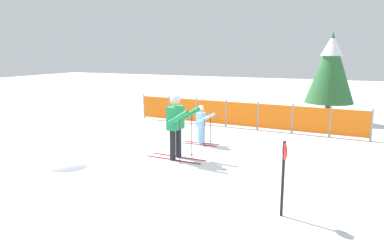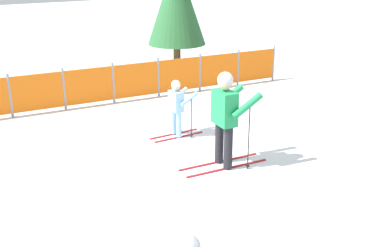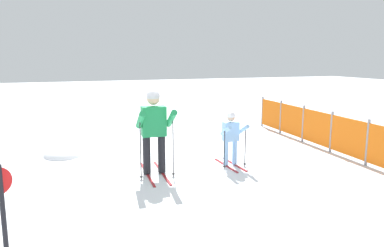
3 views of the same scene
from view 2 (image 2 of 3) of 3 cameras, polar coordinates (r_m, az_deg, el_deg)
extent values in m
plane|color=white|center=(8.52, 1.71, -4.97)|extent=(60.00, 60.00, 0.00)
cube|color=maroon|center=(8.64, 3.20, -4.56)|extent=(1.59, 0.14, 0.02)
cube|color=maroon|center=(8.40, 4.24, -5.30)|extent=(1.59, 0.14, 0.02)
cylinder|color=black|center=(8.49, 3.25, -2.17)|extent=(0.15, 0.15, 0.76)
cylinder|color=black|center=(8.25, 4.31, -2.86)|extent=(0.15, 0.15, 0.76)
cube|color=#1E8C4C|center=(8.14, 3.88, 1.87)|extent=(0.30, 0.49, 0.59)
cylinder|color=#1E8C4C|center=(8.48, 4.38, 3.16)|extent=(0.58, 0.15, 0.41)
cylinder|color=#1E8C4C|center=(8.01, 6.56, 2.09)|extent=(0.58, 0.15, 0.41)
sphere|color=#D8AD8C|center=(8.01, 3.95, 4.90)|extent=(0.25, 0.25, 0.25)
sphere|color=silver|center=(8.00, 3.96, 5.20)|extent=(0.26, 0.26, 0.26)
cylinder|color=black|center=(8.70, 4.46, -0.31)|extent=(0.02, 0.02, 1.18)
cylinder|color=black|center=(8.89, 4.37, -3.50)|extent=(0.07, 0.07, 0.01)
cylinder|color=black|center=(8.20, 6.74, -1.65)|extent=(0.02, 0.02, 1.18)
cylinder|color=black|center=(8.41, 6.60, -5.00)|extent=(0.07, 0.07, 0.01)
cube|color=maroon|center=(9.92, -2.16, -1.25)|extent=(1.10, 0.06, 0.02)
cube|color=maroon|center=(9.75, -1.56, -1.62)|extent=(1.10, 0.06, 0.02)
cylinder|color=#8CBFF2|center=(9.82, -2.18, 0.23)|extent=(0.10, 0.10, 0.52)
cylinder|color=#8CBFF2|center=(9.65, -1.57, -0.12)|extent=(0.10, 0.10, 0.52)
cube|color=#8CBFF2|center=(9.59, -1.91, 2.67)|extent=(0.19, 0.33, 0.41)
cylinder|color=#8CBFF2|center=(9.83, -1.57, 3.49)|extent=(0.41, 0.09, 0.27)
cylinder|color=#8CBFF2|center=(9.49, -0.34, 2.90)|extent=(0.41, 0.09, 0.27)
sphere|color=#D8AD8C|center=(9.51, -1.93, 4.44)|extent=(0.17, 0.17, 0.17)
sphere|color=white|center=(9.50, -1.93, 4.62)|extent=(0.18, 0.18, 0.18)
cylinder|color=black|center=(10.00, -1.54, 1.34)|extent=(0.02, 0.02, 0.81)
cylinder|color=black|center=(10.11, -1.52, -0.52)|extent=(0.07, 0.07, 0.01)
cylinder|color=black|center=(9.60, -0.09, 0.56)|extent=(0.02, 0.02, 0.81)
cylinder|color=black|center=(9.72, -0.09, -1.37)|extent=(0.07, 0.07, 0.01)
cylinder|color=gray|center=(11.57, -20.76, 3.12)|extent=(0.06, 0.06, 1.01)
cylinder|color=gray|center=(11.75, -14.93, 3.99)|extent=(0.06, 0.06, 1.01)
cylinder|color=gray|center=(12.05, -9.31, 4.79)|extent=(0.06, 0.06, 1.01)
cylinder|color=gray|center=(12.46, -4.01, 5.49)|extent=(0.06, 0.06, 1.01)
cylinder|color=gray|center=(12.97, 0.93, 6.11)|extent=(0.06, 0.06, 1.01)
cylinder|color=gray|center=(13.57, 5.47, 6.64)|extent=(0.06, 0.06, 1.01)
cylinder|color=gray|center=(14.25, 9.61, 7.08)|extent=(0.06, 0.06, 1.01)
cube|color=orange|center=(11.64, -17.83, 3.56)|extent=(1.21, 0.10, 0.85)
cube|color=orange|center=(11.88, -12.09, 4.40)|extent=(1.21, 0.10, 0.85)
cube|color=orange|center=(12.24, -6.62, 5.15)|extent=(1.21, 0.10, 0.85)
cube|color=orange|center=(12.70, -1.49, 5.81)|extent=(1.21, 0.10, 0.85)
cube|color=orange|center=(13.26, 3.25, 6.39)|extent=(1.21, 0.10, 0.85)
cube|color=orange|center=(13.90, 7.59, 6.87)|extent=(1.21, 0.10, 0.85)
cylinder|color=#4C3823|center=(15.86, -1.79, 8.12)|extent=(0.23, 0.23, 0.73)
cone|color=#2B6636|center=(15.61, -1.86, 14.34)|extent=(1.86, 1.86, 2.73)
camera|label=1|loc=(8.91, 71.25, 0.94)|focal=35.00mm
camera|label=3|loc=(12.40, 37.81, 9.90)|focal=35.00mm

